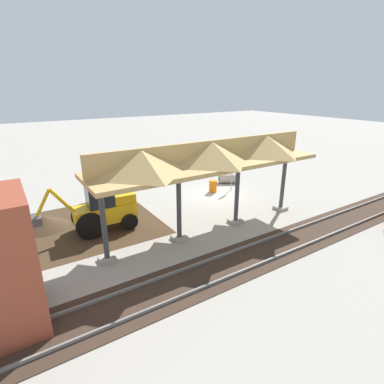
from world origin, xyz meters
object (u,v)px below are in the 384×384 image
(stop_sign, at_px, (232,168))
(backhoe, at_px, (102,208))
(concrete_pipe, at_px, (228,178))
(traffic_barrel, at_px, (213,186))

(stop_sign, xyz_separation_m, backhoe, (10.13, 1.45, -0.44))
(concrete_pipe, height_order, traffic_barrel, traffic_barrel)
(backhoe, distance_m, concrete_pipe, 11.44)
(backhoe, relative_size, traffic_barrel, 5.89)
(stop_sign, distance_m, traffic_barrel, 1.94)
(backhoe, bearing_deg, traffic_barrel, -168.19)
(backhoe, height_order, concrete_pipe, backhoe)
(traffic_barrel, bearing_deg, backhoe, 11.81)
(traffic_barrel, bearing_deg, concrete_pipe, -154.22)
(concrete_pipe, bearing_deg, traffic_barrel, 25.78)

